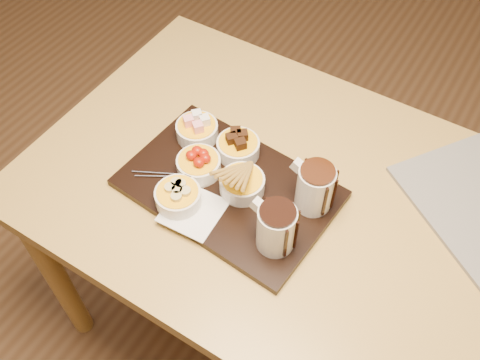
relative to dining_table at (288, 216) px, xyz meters
The scene contains 13 objects.
ground 0.65m from the dining_table, ahead, with size 5.00×5.00×0.00m, color brown.
dining_table is the anchor object (origin of this frame).
serving_board 0.18m from the dining_table, 148.95° to the right, with size 0.46×0.30×0.02m, color black.
napkin 0.25m from the dining_table, 130.91° to the right, with size 0.12×0.12×0.00m, color white.
bowl_marshmallows 0.30m from the dining_table, behind, with size 0.10×0.10×0.04m, color silver.
bowl_cake 0.21m from the dining_table, behind, with size 0.10×0.10×0.04m, color silver.
bowl_strawberries 0.25m from the dining_table, 160.46° to the right, with size 0.10×0.10×0.04m, color silver.
bowl_biscotti 0.17m from the dining_table, 144.12° to the right, with size 0.10×0.10×0.04m, color silver.
bowl_bananas 0.29m from the dining_table, 138.27° to the right, with size 0.10×0.10×0.04m, color silver.
pitcher_dark_chocolate 0.23m from the dining_table, 74.59° to the right, with size 0.08×0.08×0.11m, color silver.
pitcher_milk_chocolate 0.18m from the dining_table, 14.94° to the right, with size 0.08×0.08×0.11m, color silver.
fondue_skewers 0.26m from the dining_table, 155.83° to the right, with size 0.26×0.03×0.01m, color silver, non-canonical shape.
newspaper 0.43m from the dining_table, 26.62° to the left, with size 0.34×0.27×0.01m, color beige.
Camera 1 is at (0.28, -0.67, 1.72)m, focal length 40.00 mm.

